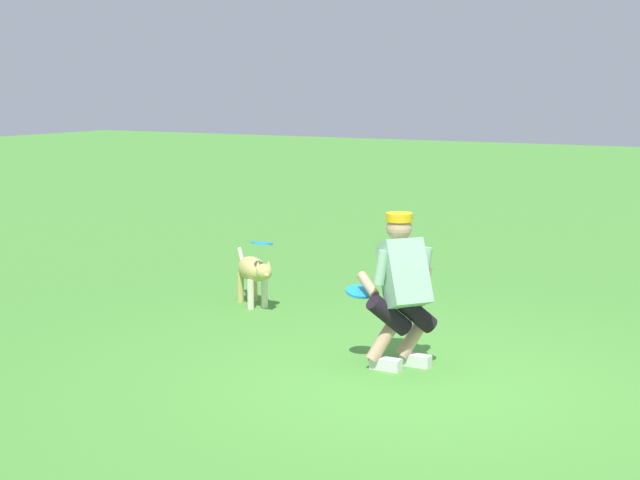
# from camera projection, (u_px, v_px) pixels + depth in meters

# --- Properties ---
(ground_plane) EXTENTS (60.00, 60.00, 0.00)m
(ground_plane) POSITION_uv_depth(u_px,v_px,m) (408.00, 384.00, 7.69)
(ground_plane) COLOR #4B9337
(person) EXTENTS (0.71, 0.60, 1.29)m
(person) POSITION_uv_depth(u_px,v_px,m) (402.00, 286.00, 8.00)
(person) COLOR silver
(person) RESTS_ON ground_plane
(dog) EXTENTS (0.83, 0.68, 0.55)m
(dog) POSITION_uv_depth(u_px,v_px,m) (254.00, 272.00, 10.30)
(dog) COLOR tan
(dog) RESTS_ON ground_plane
(frisbee_flying) EXTENTS (0.31, 0.31, 0.06)m
(frisbee_flying) POSITION_uv_depth(u_px,v_px,m) (262.00, 243.00, 9.95)
(frisbee_flying) COLOR #2896E5
(frisbee_held) EXTENTS (0.28, 0.29, 0.10)m
(frisbee_held) POSITION_uv_depth(u_px,v_px,m) (360.00, 292.00, 8.19)
(frisbee_held) COLOR #1D90EB
(frisbee_held) RESTS_ON person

